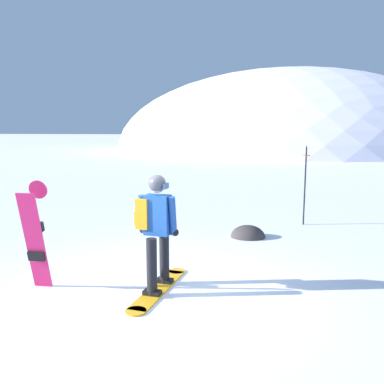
% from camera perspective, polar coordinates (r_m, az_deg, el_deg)
% --- Properties ---
extents(ground_plane, '(300.00, 300.00, 0.00)m').
position_cam_1_polar(ground_plane, '(6.07, -4.78, -13.98)').
color(ground_plane, white).
extents(ridge_peak_main, '(37.18, 33.46, 17.25)m').
position_cam_1_polar(ridge_peak_main, '(46.27, 13.13, 5.82)').
color(ridge_peak_main, white).
rests_on(ridge_peak_main, ground).
extents(snowboarder_main, '(0.65, 1.82, 1.71)m').
position_cam_1_polar(snowboarder_main, '(5.90, -5.11, -5.25)').
color(snowboarder_main, orange).
rests_on(snowboarder_main, ground).
extents(spare_snowboard, '(0.28, 0.40, 1.62)m').
position_cam_1_polar(spare_snowboard, '(6.32, -21.21, -5.79)').
color(spare_snowboard, '#D11E5B').
rests_on(spare_snowboard, ground).
extents(piste_marker_near, '(0.20, 0.20, 1.98)m').
position_cam_1_polar(piste_marker_near, '(10.25, 15.66, 1.70)').
color(piste_marker_near, black).
rests_on(piste_marker_near, ground).
extents(rock_dark, '(0.76, 0.64, 0.53)m').
position_cam_1_polar(rock_dark, '(9.03, 7.88, -6.31)').
color(rock_dark, '#383333').
rests_on(rock_dark, ground).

